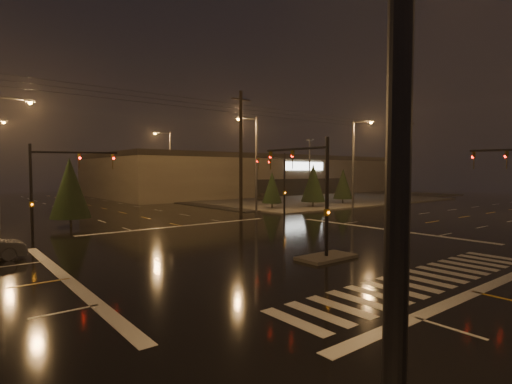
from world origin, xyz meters
The scene contains 23 objects.
ground centered at (0.00, 0.00, 0.00)m, with size 140.00×140.00×0.00m, color black.
sidewalk_ne centered at (30.00, 30.00, 0.06)m, with size 36.00×36.00×0.12m, color #484640.
median_island centered at (0.00, -4.00, 0.07)m, with size 3.00×1.60×0.15m, color #484640.
crosswalk centered at (0.00, -9.00, 0.01)m, with size 15.00×2.60×0.01m, color beige.
stop_bar_near centered at (0.00, -11.00, 0.01)m, with size 16.00×0.50×0.01m, color beige.
stop_bar_far centered at (0.00, 11.00, 0.01)m, with size 16.00×0.50×0.01m, color beige.
parking_lot centered at (35.00, 28.00, 0.04)m, with size 50.00×24.00×0.08m, color black.
retail_building centered at (35.00, 45.99, 3.84)m, with size 60.20×28.30×7.20m.
signal_mast_median centered at (0.00, -3.07, 3.75)m, with size 0.25×4.59×6.00m.
signal_mast_ne centered at (9.50, 10.14, 3.79)m, with size 4.84×1.86×6.00m.
signal_mast_nw centered at (-9.50, 10.14, 3.79)m, with size 4.84×1.86×6.00m.
streetlight_0 centered at (-11.18, -15.00, 5.80)m, with size 2.77×0.32×10.00m.
streetlight_1 centered at (-11.18, 18.00, 5.80)m, with size 2.77×0.32×10.00m.
streetlight_3 centered at (11.18, 16.00, 5.80)m, with size 2.77×0.32×10.00m.
streetlight_4 centered at (11.18, 36.00, 5.80)m, with size 2.77×0.32×10.00m.
streetlight_6 centered at (22.00, 11.18, 5.80)m, with size 0.32×2.77×10.00m.
utility_pole_1 centered at (8.00, 14.00, 6.13)m, with size 2.20×0.32×12.00m.
utility_pole_2 centered at (38.00, 14.00, 6.13)m, with size 2.20×0.32×12.00m.
conifer_0 centered at (14.82, 17.29, 2.47)m, with size 2.27×2.27×4.25m.
conifer_1 centered at (19.99, 15.78, 2.93)m, with size 2.86×2.86×5.17m.
conifer_2 centered at (26.59, 16.67, 2.69)m, with size 2.55×2.55×4.68m.
conifer_3 centered at (-6.99, 15.89, 3.04)m, with size 3.00×3.00×5.38m.
car_parked centered at (22.04, 26.54, 0.66)m, with size 1.55×3.86×1.32m, color black.
Camera 1 is at (-14.90, -17.11, 4.33)m, focal length 28.00 mm.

